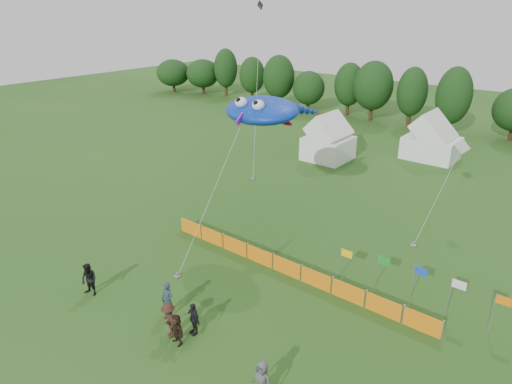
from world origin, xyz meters
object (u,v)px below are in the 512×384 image
Objects in this scene: tent_left at (328,141)px; spectator_f at (177,329)px; tent_right at (432,141)px; spectator_c at (169,320)px; spectator_d at (194,319)px; spectator_e at (262,379)px; stingray_kite at (266,110)px; barrier_fence at (287,267)px; spectator_a at (168,299)px; spectator_b at (89,280)px.

tent_left is 29.41m from spectator_f.
tent_right is 2.84× the size of spectator_c.
tent_left is 28.50m from spectator_d.
spectator_f is at bearing -176.34° from spectator_e.
stingray_kite is at bearing 130.92° from spectator_e.
tent_left is 10.51m from tent_right.
tent_left is at bearing 114.41° from barrier_fence.
spectator_b is at bearing -172.20° from spectator_a.
spectator_b is 14.51m from stingray_kite.
spectator_c is at bearing -98.99° from barrier_fence.
spectator_a is at bearing 4.80° from spectator_b.
spectator_e is (4.91, -0.97, 0.04)m from spectator_d.
tent_left is at bearing 94.16° from spectator_a.
spectator_a is at bearing -79.02° from stingray_kite.
stingray_kite is at bearing -98.55° from tent_right.
spectator_e is (6.92, -1.11, -0.07)m from spectator_a.
spectator_a is at bearing 166.84° from spectator_c.
tent_right reaches higher than spectator_e.
spectator_a is 1.62m from spectator_c.
spectator_d is (-0.49, -6.98, 0.35)m from barrier_fence.
spectator_e is at bearing 2.66° from spectator_d.
spectator_a is (6.65, -27.00, -0.96)m from tent_left.
barrier_fence is 7.99m from spectator_f.
spectator_a is at bearing -110.05° from barrier_fence.
spectator_f reaches higher than barrier_fence.
spectator_b is at bearing -99.78° from tent_right.
barrier_fence is at bearing -39.81° from stingray_kite.
tent_right is at bearing 67.54° from spectator_b.
spectator_e is 16.64m from stingray_kite.
spectator_e reaches higher than spectator_f.
spectator_c is 1.16m from spectator_d.
tent_left reaches higher than spectator_c.
tent_left is 0.29× the size of stingray_kite.
stingray_kite is (-3.97, 11.77, 7.71)m from spectator_f.
spectator_e is at bearing 25.28° from spectator_c.
spectator_a is 1.08× the size of spectator_e.
tent_left is 31.22m from spectator_e.
spectator_a is 2.01m from spectator_d.
barrier_fence is 7.30m from spectator_a.
stingray_kite is at bearing 140.19° from barrier_fence.
spectator_d reaches higher than spectator_f.
stingray_kite is at bearing 121.78° from spectator_f.
spectator_a reaches higher than spectator_e.
spectator_d is 0.11× the size of stingray_kite.
tent_right is at bearing 104.79° from spectator_d.
barrier_fence is 10.98m from spectator_b.
stingray_kite is (-3.32, 11.67, 7.58)m from spectator_c.
spectator_f is at bearing -94.27° from barrier_fence.
tent_right reaches higher than spectator_b.
spectator_b is 1.07× the size of spectator_e.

